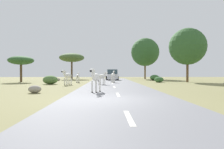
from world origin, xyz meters
TOP-DOWN VIEW (x-y plane):
  - ground_plane at (0.00, 0.00)m, footprint 90.00×90.00m
  - road at (0.49, 0.00)m, footprint 6.00×64.00m
  - lane_markings at (0.49, -1.00)m, footprint 0.16×56.00m
  - zebra_0 at (0.60, 15.65)m, footprint 0.59×1.61m
  - zebra_1 at (-0.91, 3.47)m, footprint 0.75×1.67m
  - zebra_2 at (-3.95, 16.50)m, footprint 0.43×1.50m
  - zebra_3 at (-4.36, 11.60)m, footprint 1.00×1.62m
  - zebra_4 at (-0.64, 11.38)m, footprint 1.21×1.14m
  - car_0 at (0.67, 24.04)m, footprint 2.12×4.39m
  - tree_0 at (10.80, 17.40)m, footprint 4.98×4.98m
  - tree_1 at (-7.05, 29.77)m, footprint 4.84×4.84m
  - tree_4 at (-12.02, 18.26)m, footprint 3.42×3.42m
  - tree_5 at (7.26, 29.40)m, footprint 5.45×5.45m
  - bush_0 at (6.71, 16.67)m, footprint 1.22×1.10m
  - bush_1 at (7.61, 22.87)m, footprint 1.52×1.37m
  - bush_3 at (-6.53, 12.97)m, footprint 1.64×1.48m
  - rock_1 at (-7.74, 21.52)m, footprint 0.70×0.52m
  - rock_4 at (-4.91, 3.49)m, footprint 0.83×0.74m

SIDE VIEW (x-z plane):
  - ground_plane at x=0.00m, z-range 0.00..0.00m
  - road at x=0.49m, z-range 0.00..0.05m
  - lane_markings at x=0.49m, z-range 0.05..0.06m
  - rock_1 at x=-7.74m, z-range 0.00..0.41m
  - rock_4 at x=-4.91m, z-range 0.00..0.51m
  - bush_0 at x=6.71m, z-range 0.00..0.73m
  - bush_1 at x=7.61m, z-range 0.00..0.91m
  - bush_3 at x=-6.53m, z-range 0.00..0.99m
  - zebra_2 at x=-3.95m, z-range 0.14..1.55m
  - car_0 at x=0.67m, z-range -0.02..1.72m
  - zebra_4 at x=-0.64m, z-range 0.18..1.58m
  - zebra_0 at x=0.60m, z-range 0.20..1.72m
  - zebra_3 at x=-4.36m, z-range 0.16..1.79m
  - zebra_1 at x=-0.91m, z-range 0.21..1.82m
  - tree_4 at x=-12.02m, z-range 1.16..4.74m
  - tree_1 at x=-7.05m, z-range 1.64..6.66m
  - tree_0 at x=10.80m, z-range 1.17..8.51m
  - tree_5 at x=7.26m, z-range 1.26..9.24m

